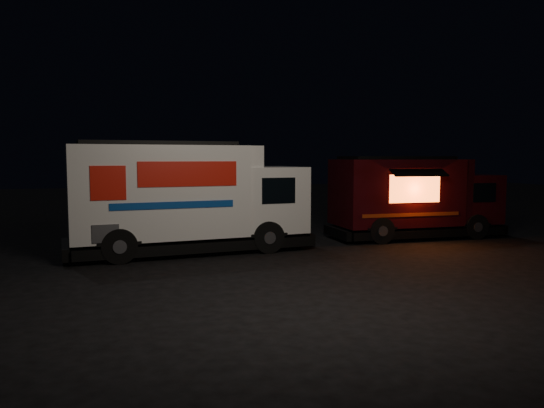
{
  "coord_description": "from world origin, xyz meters",
  "views": [
    {
      "loc": [
        -3.82,
        -12.25,
        2.81
      ],
      "look_at": [
        0.82,
        2.0,
        1.5
      ],
      "focal_mm": 35.0,
      "sensor_mm": 36.0,
      "label": 1
    }
  ],
  "objects": [
    {
      "name": "ground",
      "position": [
        0.0,
        0.0,
        0.0
      ],
      "size": [
        80.0,
        80.0,
        0.0
      ],
      "primitive_type": "plane",
      "color": "black",
      "rests_on": "ground"
    },
    {
      "name": "white_truck",
      "position": [
        -1.27,
        3.44,
        1.64
      ],
      "size": [
        7.37,
        2.94,
        3.27
      ],
      "primitive_type": null,
      "rotation": [
        0.0,
        0.0,
        0.07
      ],
      "color": "white",
      "rests_on": "ground"
    },
    {
      "name": "red_truck",
      "position": [
        6.77,
        3.88,
        1.43
      ],
      "size": [
        6.23,
        2.52,
        2.86
      ],
      "primitive_type": null,
      "rotation": [
        0.0,
        0.0,
        -0.04
      ],
      "color": "black",
      "rests_on": "ground"
    }
  ]
}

